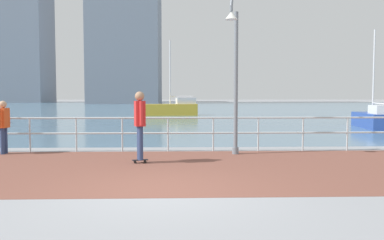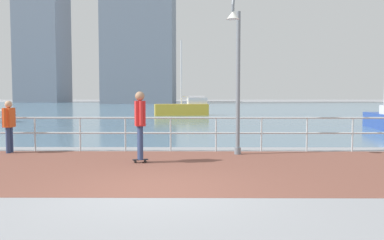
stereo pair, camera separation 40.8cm
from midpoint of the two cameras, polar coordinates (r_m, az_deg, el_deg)
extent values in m
plane|color=gray|center=(47.19, -0.24, 1.45)|extent=(220.00, 220.00, 0.00)
cube|color=brown|center=(9.63, -2.86, -6.82)|extent=(28.00, 5.61, 0.01)
cube|color=slate|center=(57.29, -0.13, 1.83)|extent=(180.00, 88.00, 0.00)
cylinder|color=#B2BCC1|center=(13.20, -20.67, -1.95)|extent=(0.05, 0.05, 1.04)
cylinder|color=#B2BCC1|center=(12.77, -14.79, -2.02)|extent=(0.05, 0.05, 1.04)
cylinder|color=#B2BCC1|center=(12.47, -8.57, -2.07)|extent=(0.05, 0.05, 1.04)
cylinder|color=#B2BCC1|center=(12.33, -2.13, -2.10)|extent=(0.05, 0.05, 1.04)
cylinder|color=#B2BCC1|center=(12.35, 4.38, -2.10)|extent=(0.05, 0.05, 1.04)
cylinder|color=#B2BCC1|center=(12.52, 10.79, -2.07)|extent=(0.05, 0.05, 1.04)
cylinder|color=#B2BCC1|center=(12.85, 16.95, -2.02)|extent=(0.05, 0.05, 1.04)
cylinder|color=#B2BCC1|center=(13.32, 22.73, -1.96)|extent=(0.05, 0.05, 1.04)
cylinder|color=#B2BCC1|center=(12.29, -2.13, 0.31)|extent=(25.20, 0.06, 0.06)
cylinder|color=#B2BCC1|center=(12.33, -2.13, -1.86)|extent=(25.20, 0.06, 0.06)
cylinder|color=slate|center=(11.86, 7.50, -4.40)|extent=(0.19, 0.19, 0.20)
cylinder|color=slate|center=(11.75, 7.58, 5.17)|extent=(0.12, 0.12, 4.14)
cylinder|color=slate|center=(11.53, 6.95, 16.34)|extent=(0.13, 0.15, 0.19)
cylinder|color=slate|center=(11.48, 6.91, 15.61)|extent=(0.11, 0.11, 0.17)
cone|color=silver|center=(11.44, 6.90, 14.63)|extent=(0.36, 0.36, 0.22)
cylinder|color=black|center=(10.44, -5.59, -5.86)|extent=(0.07, 0.04, 0.06)
cylinder|color=black|center=(10.36, -5.52, -5.93)|extent=(0.07, 0.04, 0.06)
cylinder|color=black|center=(10.40, -6.99, -5.91)|extent=(0.07, 0.04, 0.06)
cylinder|color=black|center=(10.33, -6.93, -5.97)|extent=(0.07, 0.04, 0.06)
cube|color=black|center=(10.37, -6.26, -5.65)|extent=(0.41, 0.21, 0.02)
cylinder|color=navy|center=(10.39, -6.34, -3.18)|extent=(0.16, 0.16, 0.86)
cylinder|color=navy|center=(10.24, -6.21, -3.28)|extent=(0.16, 0.16, 0.86)
cube|color=red|center=(10.25, -6.31, 0.94)|extent=(0.32, 0.39, 0.64)
cylinder|color=red|center=(10.48, -6.49, 1.08)|extent=(0.11, 0.11, 0.61)
cylinder|color=red|center=(10.02, -6.11, 0.97)|extent=(0.11, 0.11, 0.61)
sphere|color=#A37A5B|center=(10.24, -6.32, 3.40)|extent=(0.24, 0.24, 0.24)
cylinder|color=navy|center=(13.21, -23.63, -2.59)|extent=(0.14, 0.14, 0.78)
cylinder|color=navy|center=(13.07, -23.96, -2.67)|extent=(0.14, 0.14, 0.78)
cube|color=#D84C1E|center=(13.09, -23.87, 0.32)|extent=(0.26, 0.36, 0.58)
cylinder|color=#D84C1E|center=(13.29, -23.40, 0.44)|extent=(0.10, 0.10, 0.55)
cylinder|color=#D84C1E|center=(12.88, -24.35, 0.33)|extent=(0.10, 0.10, 0.55)
sphere|color=tan|center=(13.07, -23.91, 2.06)|extent=(0.22, 0.22, 0.22)
cube|color=#284799|center=(23.23, 26.17, -0.11)|extent=(1.62, 3.81, 0.79)
cube|color=gold|center=(34.34, -1.19, 1.48)|extent=(4.72, 2.10, 0.98)
cube|color=silver|center=(34.52, 1.06, 2.75)|extent=(1.77, 1.23, 0.54)
cylinder|color=silver|center=(34.37, -1.20, 6.81)|extent=(0.11, 0.11, 5.42)
cylinder|color=silver|center=(34.46, 0.46, 3.38)|extent=(2.04, 0.41, 0.09)
cube|color=slate|center=(106.66, -20.44, 12.82)|extent=(10.33, 11.94, 38.62)
camera|label=1|loc=(0.20, -88.86, 0.07)|focal=37.38mm
camera|label=2|loc=(0.20, 91.14, -0.07)|focal=37.38mm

